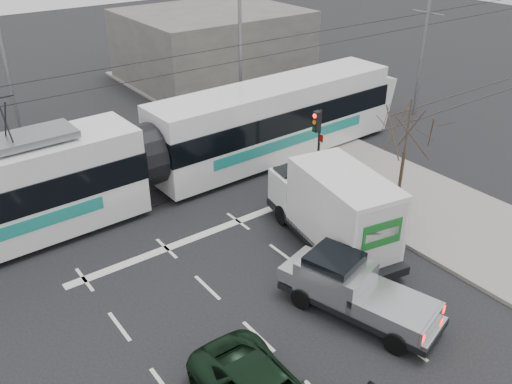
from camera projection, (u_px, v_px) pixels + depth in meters
ground at (300, 315)px, 17.74m from camera, size 120.00×120.00×0.00m
sidewalk_right at (465, 226)px, 22.41m from camera, size 6.00×60.00×0.15m
rails at (158, 196)px, 24.80m from camera, size 60.00×1.60×0.03m
building_right at (213, 45)px, 39.77m from camera, size 12.00×10.00×5.00m
bare_tree at (407, 131)px, 21.67m from camera, size 2.40×2.40×5.00m
traffic_signal at (318, 132)px, 24.41m from camera, size 0.44×0.44×3.60m
street_lamp_near at (237, 44)px, 29.01m from camera, size 2.38×0.25×9.00m
street_lamp_far at (3, 72)px, 24.41m from camera, size 2.38×0.25×9.00m
catenary at (150, 116)px, 22.95m from camera, size 60.00×0.20×7.00m
tram at (143, 157)px, 23.56m from camera, size 28.75×3.67×5.85m
silver_pickup at (351, 287)px, 17.47m from camera, size 3.16×5.57×1.92m
box_truck at (334, 209)px, 20.55m from camera, size 3.44×6.92×3.31m
navy_pickup at (340, 194)px, 22.83m from camera, size 2.47×5.21×2.11m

